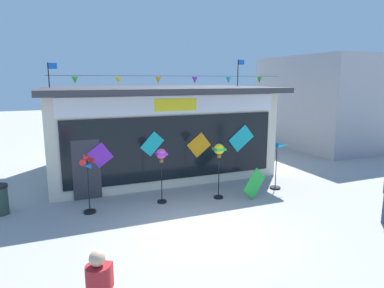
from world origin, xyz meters
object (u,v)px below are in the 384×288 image
at_px(wind_spinner_center_left, 219,155).
at_px(wind_spinner_center_right, 279,162).
at_px(wind_spinner_far_left, 88,173).
at_px(wind_spinner_left, 161,160).
at_px(display_kite_on_ground, 254,184).
at_px(kite_shop_building, 154,129).

xyz_separation_m(wind_spinner_center_left, wind_spinner_center_right, (2.50, 0.13, -0.52)).
relative_size(wind_spinner_far_left, wind_spinner_center_left, 0.97).
distance_m(wind_spinner_far_left, wind_spinner_center_right, 6.64).
xyz_separation_m(wind_spinner_left, display_kite_on_ground, (2.99, -0.76, -0.92)).
relative_size(kite_shop_building, wind_spinner_far_left, 5.00).
xyz_separation_m(wind_spinner_far_left, wind_spinner_center_right, (6.64, -0.13, -0.25)).
height_order(wind_spinner_left, wind_spinner_center_left, wind_spinner_center_left).
height_order(kite_shop_building, display_kite_on_ground, kite_shop_building).
relative_size(wind_spinner_left, display_kite_on_ground, 1.90).
bearing_deg(wind_spinner_center_left, wind_spinner_far_left, 176.29).
distance_m(wind_spinner_left, wind_spinner_center_left, 1.91).
bearing_deg(wind_spinner_far_left, wind_spinner_left, 1.01).
bearing_deg(wind_spinner_center_right, kite_shop_building, 129.45).
height_order(wind_spinner_far_left, wind_spinner_center_right, wind_spinner_far_left).
relative_size(kite_shop_building, wind_spinner_left, 5.07).
bearing_deg(wind_spinner_left, kite_shop_building, 77.04).
bearing_deg(wind_spinner_center_right, display_kite_on_ground, -157.23).
relative_size(kite_shop_building, wind_spinner_center_left, 4.87).
xyz_separation_m(wind_spinner_far_left, display_kite_on_ground, (5.24, -0.72, -0.72)).
height_order(wind_spinner_center_right, display_kite_on_ground, wind_spinner_center_right).
xyz_separation_m(kite_shop_building, wind_spinner_far_left, (-3.18, -4.07, -0.60)).
distance_m(wind_spinner_far_left, wind_spinner_left, 2.26).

